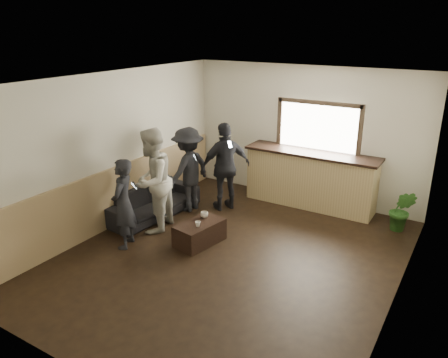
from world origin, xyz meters
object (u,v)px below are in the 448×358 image
Objects in this scene: potted_plant at (402,211)px; person_c at (188,170)px; sofa at (152,201)px; cup_a at (204,215)px; bar_counter at (311,176)px; cup_b at (198,224)px; person_b at (152,181)px; coffee_table at (200,233)px; person_d at (226,167)px; person_a at (123,204)px.

potted_plant is 0.47× the size of person_c.
cup_a is (1.42, -0.28, 0.14)m from sofa.
bar_counter reaches higher than person_c.
cup_b is at bearing -73.49° from cup_a.
person_b is (-1.07, 0.14, 0.52)m from cup_b.
coffee_table is 0.27m from cup_b.
coffee_table is (-0.99, -2.58, -0.45)m from bar_counter.
sofa is at bearing -150.23° from person_b.
person_d is at bearing 144.83° from person_b.
person_a is 1.82m from person_c.
person_c is (0.01, 1.82, 0.08)m from person_a.
sofa is 4.66m from potted_plant.
person_a reaches higher than sofa.
person_b is at bearing 14.11° from person_d.
person_d reaches higher than cup_b.
bar_counter is at bearing 70.99° from cup_b.
coffee_table is at bearing 49.29° from person_c.
bar_counter is at bearing 171.16° from potted_plant.
person_b reaches higher than person_a.
potted_plant is (4.30, 1.79, 0.11)m from sofa.
person_a is at bearing -13.25° from person_b.
coffee_table is 3.65m from potted_plant.
person_a is 0.86× the size of person_d.
bar_counter is at bearing 163.10° from person_d.
cup_b is 1.20m from person_b.
sofa is 2.31× the size of coffee_table.
cup_a is 3.55m from potted_plant.
bar_counter reaches higher than sofa.
person_b is at bearing 178.99° from coffee_table.
potted_plant is 4.05m from person_c.
coffee_table is at bearing -103.79° from sofa.
bar_counter reaches higher than person_b.
person_a is at bearing -141.96° from potted_plant.
bar_counter is at bearing 126.37° from person_a.
person_b is (-0.00, 0.74, 0.18)m from person_a.
bar_counter is 1.60× the size of person_c.
bar_counter is 2.80m from coffee_table.
person_a is 0.76m from person_b.
bar_counter is at bearing 133.32° from person_c.
coffee_table is at bearing 103.11° from person_a.
person_b is (0.45, -0.48, 0.65)m from sofa.
person_c is 0.95× the size of person_d.
sofa is 1.45m from cup_a.
person_a is at bearing -144.48° from coffee_table.
sofa is at bearing 161.12° from coffee_table.
sofa is 1.30× the size of person_a.
person_c is (0.01, 1.08, -0.10)m from person_b.
person_a is at bearing -121.21° from bar_counter.
person_c reaches higher than sofa.
bar_counter is at bearing 66.30° from cup_a.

